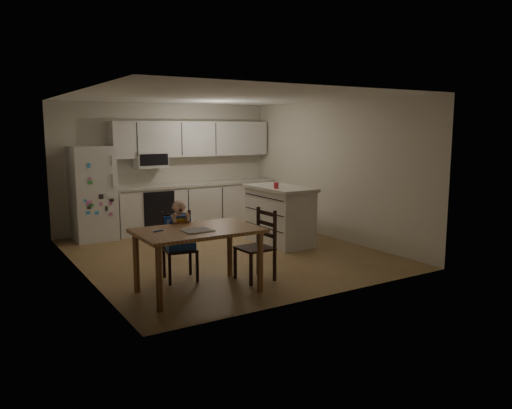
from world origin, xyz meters
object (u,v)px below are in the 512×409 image
object	(u,v)px
chair_booster	(179,232)
kitchen_island	(279,215)
refrigerator	(93,193)
red_cup	(276,185)
chair_side	(261,240)
dining_table	(198,238)

from	to	relation	value
chair_booster	kitchen_island	bearing A→B (deg)	33.86
refrigerator	chair_booster	size ratio (longest dim) A/B	1.58
chair_booster	refrigerator	bearing A→B (deg)	106.54
kitchen_island	chair_booster	bearing A→B (deg)	-156.01
kitchen_island	chair_booster	size ratio (longest dim) A/B	1.28
kitchen_island	red_cup	xyz separation A→B (m)	(-0.20, -0.20, 0.55)
refrigerator	chair_side	distance (m)	3.87
red_cup	chair_side	world-z (taller)	red_cup
chair_booster	dining_table	bearing A→B (deg)	-80.85
kitchen_island	dining_table	xyz separation A→B (m)	(-2.34, -1.65, 0.18)
red_cup	chair_booster	distance (m)	2.33
kitchen_island	chair_side	distance (m)	2.12
chair_side	refrigerator	bearing A→B (deg)	-163.43
kitchen_island	red_cup	world-z (taller)	red_cup
chair_booster	chair_side	world-z (taller)	chair_booster
kitchen_island	chair_side	xyz separation A→B (m)	(-1.40, -1.60, 0.03)
dining_table	refrigerator	bearing A→B (deg)	95.45
dining_table	chair_booster	size ratio (longest dim) A/B	1.39
refrigerator	dining_table	bearing A→B (deg)	-84.55
kitchen_island	chair_booster	distance (m)	2.56
chair_booster	chair_side	bearing A→B (deg)	-20.95
dining_table	chair_booster	xyz separation A→B (m)	(0.01, 0.61, -0.04)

